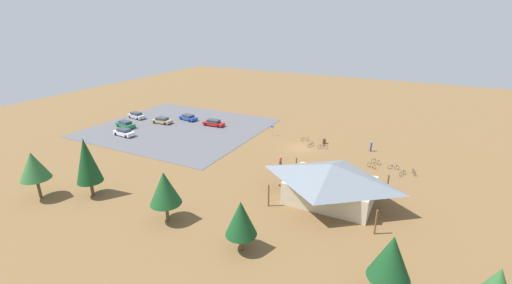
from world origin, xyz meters
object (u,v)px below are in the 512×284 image
Objects in this scene: pine_east at (391,257)px; bicycle_red_trailside at (414,172)px; bicycle_purple_lone_west at (323,147)px; car_green_back_corner at (125,124)px; car_silver_second_row at (136,115)px; lot_sign at (272,129)px; pine_far_east at (241,218)px; visitor_at_bikes at (371,146)px; car_blue_aisle_side at (188,117)px; bike_pavilion at (331,180)px; pine_center at (33,166)px; bicycle_orange_near_porch at (372,166)px; pine_midwest at (87,160)px; visitor_crossing_yard at (280,161)px; car_white_end_stall at (124,132)px; bicycle_black_yard_left at (311,145)px; bicycle_blue_yard_right at (393,167)px; trash_bin at (324,141)px; bicycle_green_yard_front at (376,162)px; bicycle_yellow_mid_cluster at (305,139)px; bicycle_silver_by_bin at (323,144)px; car_tan_front_row at (162,120)px; bicycle_teal_back_row at (402,173)px; pine_west at (165,188)px; car_red_near_entry at (214,123)px.

pine_east is 3.75× the size of bicycle_red_trailside.
bicycle_purple_lone_west is (15.06, -3.96, 0.02)m from bicycle_red_trailside.
car_green_back_corner is 6.81m from car_silver_second_row.
lot_sign is 0.40× the size of pine_far_east.
car_blue_aisle_side is at bearing -0.99° from visitor_at_bikes.
pine_center is (33.43, 16.34, 1.65)m from bike_pavilion.
pine_far_east is 3.75× the size of bicycle_orange_near_porch.
lot_sign is 34.36m from pine_midwest.
car_blue_aisle_side is (21.37, -1.11, -0.72)m from lot_sign.
visitor_crossing_yard is at bearing 174.70° from car_green_back_corner.
car_green_back_corner is 5.62m from car_white_end_stall.
bicycle_black_yard_left is at bearing -3.76° from bicycle_purple_lone_west.
car_blue_aisle_side reaches higher than bicycle_blue_yard_right.
trash_bin is at bearing -159.19° from car_white_end_stall.
bicycle_yellow_mid_cluster is (13.61, -5.09, -0.04)m from bicycle_green_yard_front.
pine_midwest reaches higher than bicycle_red_trailside.
bicycle_green_yard_front is at bearing 156.51° from bicycle_silver_by_bin.
trash_bin is 35.51m from car_tan_front_row.
bicycle_teal_back_row is 4.81m from bicycle_green_yard_front.
pine_east reaches higher than bicycle_purple_lone_west.
lot_sign is 1.37× the size of bicycle_black_yard_left.
lot_sign is 0.50× the size of car_tan_front_row.
visitor_crossing_yard is (-33.10, -0.57, 0.14)m from car_white_end_stall.
bicycle_blue_yard_right is (-12.75, 6.19, -0.09)m from trash_bin.
car_tan_front_row is (26.53, -28.94, -3.46)m from pine_west.
car_green_back_corner is at bearing 9.66° from bicycle_purple_lone_west.
pine_west is at bearing -1.88° from pine_east.
bicycle_teal_back_row is (-14.19, 7.82, -0.10)m from trash_bin.
car_white_end_stall is (36.36, 12.73, 0.41)m from bicycle_silver_by_bin.
bike_pavilion is 22.32m from bicycle_yellow_mid_cluster.
visitor_at_bikes reaches higher than trash_bin.
pine_center is 1.44× the size of car_tan_front_row.
bicycle_orange_near_porch is (-20.04, 6.80, -1.04)m from lot_sign.
bicycle_orange_near_porch reaches higher than bicycle_red_trailside.
pine_far_east is at bearing 152.21° from car_white_end_stall.
bicycle_green_yard_front reaches higher than bicycle_red_trailside.
bicycle_orange_near_porch is at bearing -177.16° from car_green_back_corner.
pine_midwest is at bearing 37.87° from bicycle_blue_yard_right.
car_red_near_entry reaches higher than car_tan_front_row.
pine_west reaches higher than bicycle_yellow_mid_cluster.
trash_bin is 0.15× the size of pine_west.
bicycle_yellow_mid_cluster is (1.87, -2.41, 0.01)m from bicycle_black_yard_left.
pine_east is 38.45m from bicycle_yellow_mid_cluster.
bicycle_green_yard_front is at bearing 159.50° from bicycle_yellow_mid_cluster.
pine_east is at bearing 114.65° from bicycle_silver_by_bin.
bicycle_red_trailside is 0.37× the size of car_tan_front_row.
lot_sign is 0.36× the size of pine_east.
pine_far_east is 3.28× the size of bicycle_purple_lone_west.
bike_pavilion is 2.82× the size of car_blue_aisle_side.
pine_west is 1.34× the size of car_silver_second_row.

